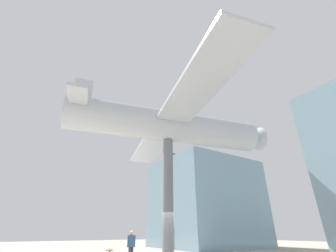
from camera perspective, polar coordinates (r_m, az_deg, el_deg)
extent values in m
cube|color=#7593A3|center=(28.20, 9.69, -18.68)|extent=(9.36, 10.72, 9.24)
cube|color=#383A3F|center=(29.16, 8.99, -9.06)|extent=(0.36, 10.19, 0.60)
cube|color=#383A3F|center=(24.75, -0.19, -26.18)|extent=(1.80, 0.12, 2.30)
cylinder|color=slate|center=(13.47, 0.00, -17.26)|extent=(0.61, 0.61, 6.81)
cylinder|color=#B2B7BC|center=(14.75, 0.00, 0.00)|extent=(5.09, 12.71, 2.03)
cube|color=#B2B7BC|center=(14.75, 0.00, 0.00)|extent=(17.15, 6.31, 0.18)
cube|color=#B2B7BC|center=(14.29, -21.67, 3.53)|extent=(5.57, 2.33, 0.18)
cube|color=#B2B7BC|center=(14.85, -20.96, 7.45)|extent=(0.45, 1.11, 2.21)
cone|color=#B2B7BC|center=(17.87, 21.06, -2.90)|extent=(1.90, 1.31, 1.72)
sphere|color=black|center=(18.27, 22.63, -3.10)|extent=(0.44, 0.44, 0.44)
cube|color=navy|center=(14.12, -9.27, -26.89)|extent=(0.35, 0.45, 0.59)
sphere|color=tan|center=(14.11, -9.14, -25.21)|extent=(0.24, 0.24, 0.24)
cube|color=#846647|center=(17.13, -14.54, -28.12)|extent=(1.76, 0.97, 0.05)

